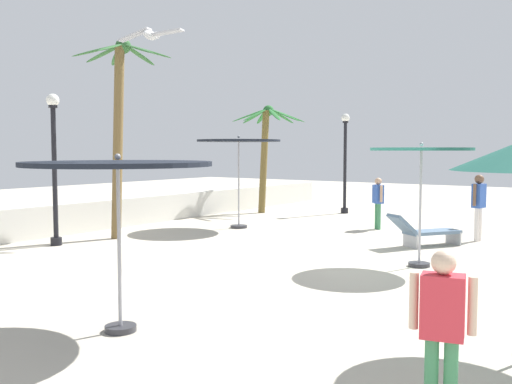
% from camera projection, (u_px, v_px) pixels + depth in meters
% --- Properties ---
extents(ground_plane, '(56.00, 56.00, 0.00)m').
position_uv_depth(ground_plane, '(382.00, 266.00, 11.84)').
color(ground_plane, beige).
extents(boundary_wall, '(25.20, 0.30, 0.88)m').
position_uv_depth(boundary_wall, '(94.00, 216.00, 17.03)').
color(boundary_wall, silver).
rests_on(boundary_wall, ground_plane).
extents(patio_umbrella_0, '(2.54, 2.54, 2.83)m').
position_uv_depth(patio_umbrella_0, '(239.00, 146.00, 17.52)').
color(patio_umbrella_0, '#333338').
rests_on(patio_umbrella_0, ground_plane).
extents(patio_umbrella_2, '(2.44, 2.44, 2.34)m').
position_uv_depth(patio_umbrella_2, '(118.00, 171.00, 7.46)').
color(patio_umbrella_2, '#333338').
rests_on(patio_umbrella_2, ground_plane).
extents(patio_umbrella_3, '(2.05, 2.05, 2.54)m').
position_uv_depth(patio_umbrella_3, '(421.00, 157.00, 11.68)').
color(patio_umbrella_3, '#333338').
rests_on(patio_umbrella_3, ground_plane).
extents(palm_tree_0, '(2.84, 2.85, 4.09)m').
position_uv_depth(palm_tree_0, '(266.00, 140.00, 21.98)').
color(palm_tree_0, brown).
rests_on(palm_tree_0, ground_plane).
extents(palm_tree_1, '(2.63, 2.68, 5.39)m').
position_uv_depth(palm_tree_1, '(120.00, 110.00, 15.50)').
color(palm_tree_1, brown).
rests_on(palm_tree_1, ground_plane).
extents(lamp_post_0, '(0.32, 0.32, 3.77)m').
position_uv_depth(lamp_post_0, '(54.00, 160.00, 14.32)').
color(lamp_post_0, black).
rests_on(lamp_post_0, ground_plane).
extents(lamp_post_1, '(0.31, 0.31, 3.74)m').
position_uv_depth(lamp_post_1, '(345.00, 158.00, 21.64)').
color(lamp_post_1, black).
rests_on(lamp_post_1, ground_plane).
extents(lounge_chair_0, '(1.87, 1.50, 0.84)m').
position_uv_depth(lounge_chair_0, '(424.00, 231.00, 14.26)').
color(lounge_chair_0, '#B7B7BC').
rests_on(lounge_chair_0, ground_plane).
extents(guest_0, '(0.55, 0.31, 1.75)m').
position_uv_depth(guest_0, '(479.00, 201.00, 15.04)').
color(guest_0, silver).
rests_on(guest_0, ground_plane).
extents(guest_1, '(0.32, 0.55, 1.54)m').
position_uv_depth(guest_1, '(442.00, 321.00, 4.94)').
color(guest_1, '#3F8C59').
rests_on(guest_1, ground_plane).
extents(guest_2, '(0.42, 0.42, 1.55)m').
position_uv_depth(guest_2, '(378.00, 198.00, 17.33)').
color(guest_2, '#3F8C59').
rests_on(guest_2, ground_plane).
extents(seagull_0, '(0.41, 0.96, 0.16)m').
position_uv_depth(seagull_0, '(151.00, 35.00, 7.81)').
color(seagull_0, white).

